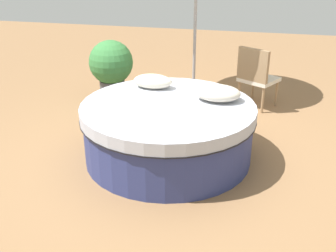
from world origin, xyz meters
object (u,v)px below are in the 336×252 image
round_bed (168,131)px  throw_pillow_0 (218,93)px  throw_pillow_1 (153,81)px  planter (111,67)px  patio_chair (256,74)px

round_bed → throw_pillow_0: bearing=-153.7°
throw_pillow_1 → round_bed: bearing=121.6°
throw_pillow_1 → planter: (0.95, -1.01, -0.16)m
round_bed → patio_chair: patio_chair is taller
patio_chair → throw_pillow_0: bearing=-74.2°
round_bed → patio_chair: 2.16m
throw_pillow_0 → planter: bearing=-34.8°
throw_pillow_1 → patio_chair: bearing=-132.9°
round_bed → throw_pillow_1: bearing=-58.4°
patio_chair → planter: 2.28m
throw_pillow_0 → patio_chair: size_ratio=0.56×
throw_pillow_0 → throw_pillow_1: size_ratio=1.07×
round_bed → throw_pillow_1: size_ratio=4.07×
throw_pillow_0 → planter: size_ratio=0.52×
round_bed → planter: planter is taller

